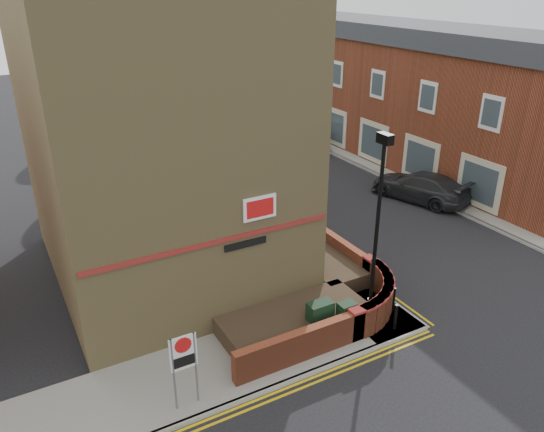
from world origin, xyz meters
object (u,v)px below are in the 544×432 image
at_px(zone_sign, 184,358).
at_px(silver_car_near, 262,176).
at_px(utility_cabinet_large, 320,319).
at_px(lamppost, 377,232).

relative_size(zone_sign, silver_car_near, 0.56).
relative_size(utility_cabinet_large, silver_car_near, 0.30).
bearing_deg(utility_cabinet_large, zone_sign, -170.31).
bearing_deg(zone_sign, utility_cabinet_large, 9.69).
distance_m(lamppost, silver_car_near, 13.14).
height_order(utility_cabinet_large, zone_sign, zone_sign).
distance_m(zone_sign, silver_car_near, 16.25).
height_order(utility_cabinet_large, silver_car_near, utility_cabinet_large).
relative_size(lamppost, utility_cabinet_large, 5.25).
xyz_separation_m(utility_cabinet_large, silver_car_near, (4.62, 12.47, -0.07)).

